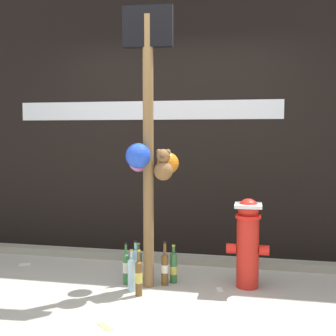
% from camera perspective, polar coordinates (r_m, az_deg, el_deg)
% --- Properties ---
extents(ground_plane, '(14.00, 14.00, 0.00)m').
position_cam_1_polar(ground_plane, '(3.87, -3.95, -16.70)').
color(ground_plane, '#ADA899').
extents(building_wall, '(10.00, 0.21, 3.44)m').
position_cam_1_polar(building_wall, '(5.29, 1.14, 7.98)').
color(building_wall, black).
rests_on(building_wall, ground_plane).
extents(curb_strip, '(8.00, 0.12, 0.08)m').
position_cam_1_polar(curb_strip, '(4.98, 0.01, -11.32)').
color(curb_strip, gray).
rests_on(curb_strip, ground_plane).
extents(memorial_post, '(0.48, 0.43, 2.50)m').
position_cam_1_polar(memorial_post, '(4.04, -2.34, 4.28)').
color(memorial_post, olive).
rests_on(memorial_post, ground_plane).
extents(fire_hydrant, '(0.38, 0.25, 0.81)m').
position_cam_1_polar(fire_hydrant, '(4.19, 10.00, -9.00)').
color(fire_hydrant, red).
rests_on(fire_hydrant, ground_plane).
extents(bottle_0, '(0.06, 0.06, 0.39)m').
position_cam_1_polar(bottle_0, '(4.29, -5.30, -12.37)').
color(bottle_0, '#337038').
rests_on(bottle_0, ground_plane).
extents(bottle_1, '(0.07, 0.07, 0.37)m').
position_cam_1_polar(bottle_1, '(4.12, -4.58, -13.07)').
color(bottle_1, '#B2DBEA').
rests_on(bottle_1, ground_plane).
extents(bottle_2, '(0.06, 0.06, 0.40)m').
position_cam_1_polar(bottle_2, '(4.32, -4.06, -12.01)').
color(bottle_2, '#93CCE0').
rests_on(bottle_2, ground_plane).
extents(bottle_3, '(0.06, 0.06, 0.35)m').
position_cam_1_polar(bottle_3, '(4.44, -3.71, -11.99)').
color(bottle_3, '#337038').
rests_on(bottle_3, ground_plane).
extents(bottle_4, '(0.06, 0.06, 0.40)m').
position_cam_1_polar(bottle_4, '(4.00, -3.69, -13.49)').
color(bottle_4, brown).
rests_on(bottle_4, ground_plane).
extents(bottle_5, '(0.07, 0.07, 0.40)m').
position_cam_1_polar(bottle_5, '(4.25, -0.40, -12.43)').
color(bottle_5, brown).
rests_on(bottle_5, ground_plane).
extents(bottle_6, '(0.07, 0.07, 0.36)m').
position_cam_1_polar(bottle_6, '(4.32, 0.70, -12.36)').
color(bottle_6, '#337038').
rests_on(bottle_6, ground_plane).
extents(litter_0, '(0.14, 0.13, 0.01)m').
position_cam_1_polar(litter_0, '(5.14, -17.55, -11.47)').
color(litter_0, silver).
rests_on(litter_0, ground_plane).
extents(litter_1, '(0.15, 0.15, 0.01)m').
position_cam_1_polar(litter_1, '(4.96, 19.80, -12.11)').
color(litter_1, tan).
rests_on(litter_1, ground_plane).
extents(litter_2, '(0.08, 0.12, 0.01)m').
position_cam_1_polar(litter_2, '(4.21, 6.52, -14.91)').
color(litter_2, silver).
rests_on(litter_2, ground_plane).
extents(litter_3, '(0.16, 0.14, 0.01)m').
position_cam_1_polar(litter_3, '(3.50, -7.92, -19.12)').
color(litter_3, tan).
rests_on(litter_3, ground_plane).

